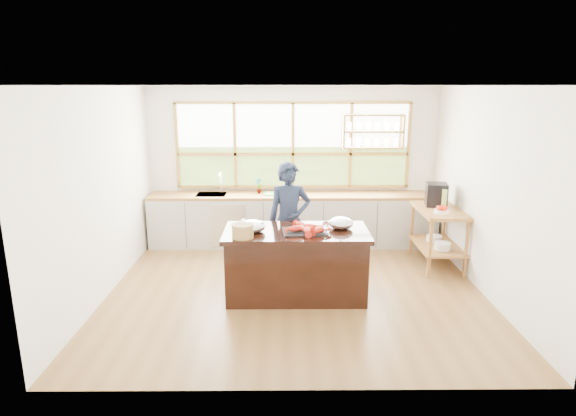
{
  "coord_description": "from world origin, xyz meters",
  "views": [
    {
      "loc": [
        -0.15,
        -6.09,
        2.69
      ],
      "look_at": [
        -0.1,
        0.15,
        1.11
      ],
      "focal_mm": 30.0,
      "sensor_mm": 36.0,
      "label": 1
    }
  ],
  "objects_px": {
    "island": "(296,263)",
    "espresso_machine": "(436,195)",
    "wicker_basket": "(243,231)",
    "cook": "(289,221)"
  },
  "relations": [
    {
      "from": "espresso_machine",
      "to": "cook",
      "type": "bearing_deg",
      "value": -154.74
    },
    {
      "from": "island",
      "to": "espresso_machine",
      "type": "xyz_separation_m",
      "value": [
        2.19,
        1.31,
        0.62
      ]
    },
    {
      "from": "espresso_machine",
      "to": "wicker_basket",
      "type": "bearing_deg",
      "value": -140.6
    },
    {
      "from": "island",
      "to": "cook",
      "type": "distance_m",
      "value": 0.79
    },
    {
      "from": "cook",
      "to": "espresso_machine",
      "type": "xyz_separation_m",
      "value": [
        2.27,
        0.62,
        0.24
      ]
    },
    {
      "from": "cook",
      "to": "wicker_basket",
      "type": "relative_size",
      "value": 6.35
    },
    {
      "from": "cook",
      "to": "island",
      "type": "bearing_deg",
      "value": -90.78
    },
    {
      "from": "wicker_basket",
      "to": "cook",
      "type": "bearing_deg",
      "value": 59.58
    },
    {
      "from": "espresso_machine",
      "to": "wicker_basket",
      "type": "distance_m",
      "value": 3.27
    },
    {
      "from": "wicker_basket",
      "to": "espresso_machine",
      "type": "bearing_deg",
      "value": 29.34
    }
  ]
}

